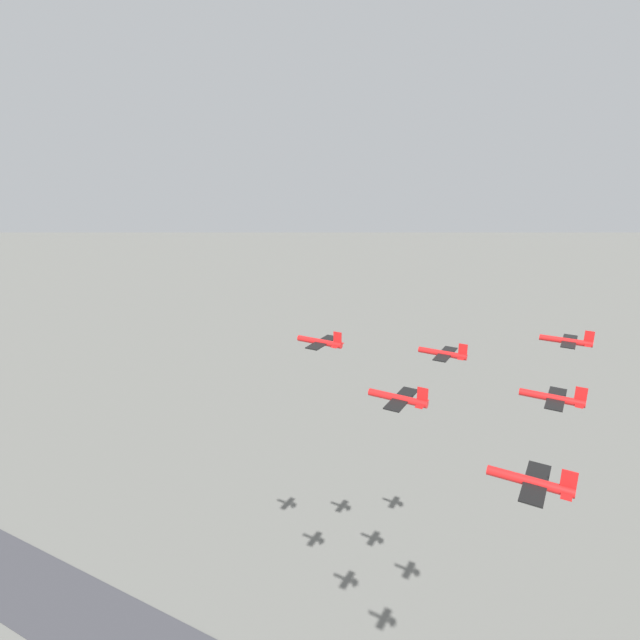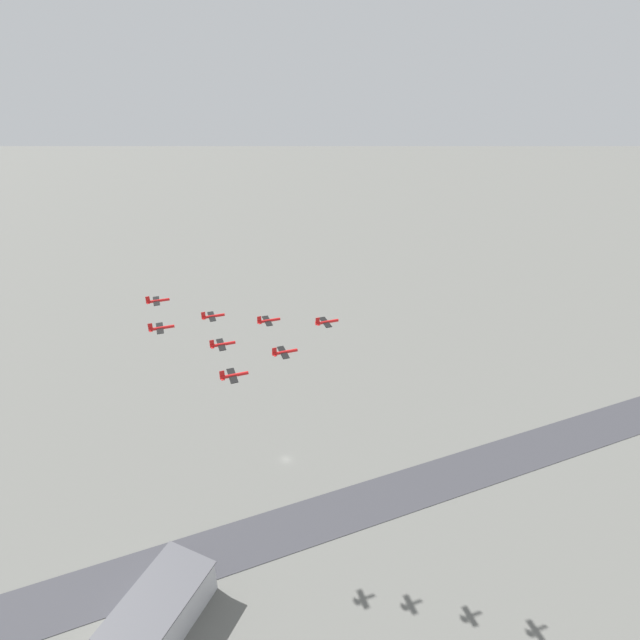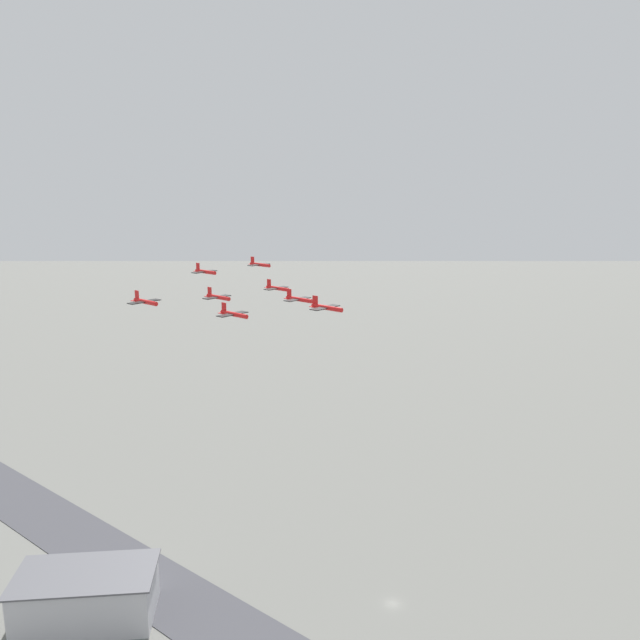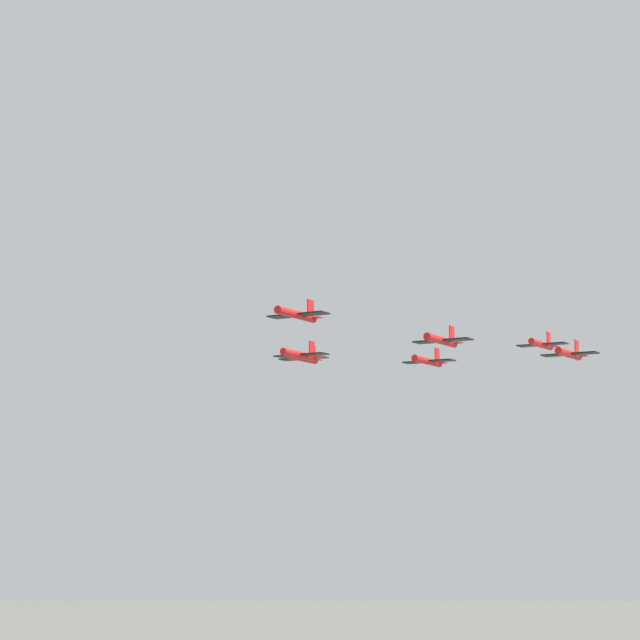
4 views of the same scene
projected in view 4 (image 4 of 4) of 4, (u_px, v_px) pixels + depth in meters
name	position (u px, v px, depth m)	size (l,w,h in m)	color
jet_0	(297.00, 314.00, 141.46)	(6.75, 6.81, 2.63)	red
jet_1	(442.00, 340.00, 150.69)	(6.75, 6.81, 2.63)	red
jet_2	(300.00, 355.00, 160.71)	(6.75, 6.81, 2.63)	red
jet_3	(569.00, 354.00, 160.11)	(6.75, 6.81, 2.63)	red
jet_4	(428.00, 361.00, 170.25)	(6.75, 6.81, 2.63)	red
jet_5	(303.00, 358.00, 180.60)	(6.75, 6.81, 2.63)	red
jet_7	(542.00, 344.00, 180.29)	(6.75, 6.81, 2.63)	red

